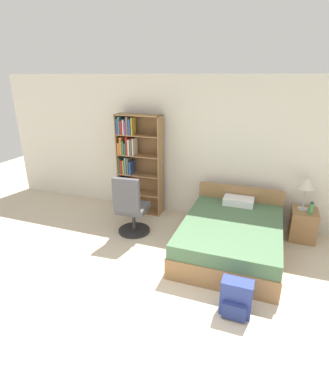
{
  "coord_description": "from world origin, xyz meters",
  "views": [
    {
      "loc": [
        0.92,
        -2.07,
        2.58
      ],
      "look_at": [
        -0.55,
        1.98,
        0.89
      ],
      "focal_mm": 28.0,
      "sensor_mm": 36.0,
      "label": 1
    }
  ],
  "objects": [
    {
      "name": "bed",
      "position": [
        0.51,
        2.1,
        0.27
      ],
      "size": [
        1.46,
        1.94,
        0.77
      ],
      "color": "olive",
      "rests_on": "ground_plane"
    },
    {
      "name": "water_bottle",
      "position": [
        1.63,
        2.78,
        0.61
      ],
      "size": [
        0.07,
        0.07,
        0.2
      ],
      "color": "#3F8C4C",
      "rests_on": "nightstand"
    },
    {
      "name": "backpack_blue",
      "position": [
        0.76,
        0.77,
        0.21
      ],
      "size": [
        0.35,
        0.26,
        0.44
      ],
      "color": "navy",
      "rests_on": "ground_plane"
    },
    {
      "name": "table_lamp",
      "position": [
        1.53,
        2.93,
        0.96
      ],
      "size": [
        0.26,
        0.26,
        0.56
      ],
      "color": "#B2B2B7",
      "rests_on": "nightstand"
    },
    {
      "name": "ground_plane",
      "position": [
        0.0,
        0.0,
        0.0
      ],
      "size": [
        14.0,
        14.0,
        0.0
      ],
      "primitive_type": "plane",
      "color": "beige"
    },
    {
      "name": "office_chair",
      "position": [
        -1.17,
        2.04,
        0.47
      ],
      "size": [
        0.55,
        0.61,
        1.08
      ],
      "color": "#232326",
      "rests_on": "ground_plane"
    },
    {
      "name": "wall_back",
      "position": [
        0.0,
        3.23,
        1.3
      ],
      "size": [
        9.0,
        0.06,
        2.6
      ],
      "color": "silver",
      "rests_on": "ground_plane"
    },
    {
      "name": "nightstand",
      "position": [
        1.58,
        2.89,
        0.26
      ],
      "size": [
        0.4,
        0.48,
        0.51
      ],
      "color": "olive",
      "rests_on": "ground_plane"
    },
    {
      "name": "bookshelf",
      "position": [
        -1.52,
        2.98,
        1.03
      ],
      "size": [
        0.87,
        0.29,
        1.92
      ],
      "color": "olive",
      "rests_on": "ground_plane"
    }
  ]
}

